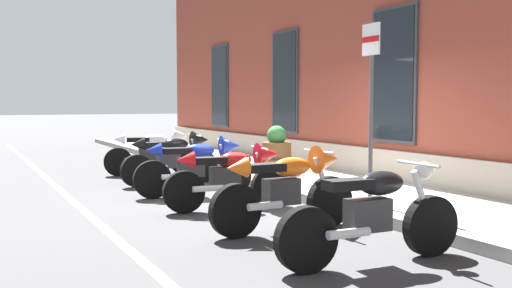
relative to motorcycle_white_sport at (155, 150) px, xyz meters
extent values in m
plane|color=#38383A|center=(3.88, 0.99, -0.56)|extent=(140.00, 140.00, 0.00)
cube|color=gray|center=(3.88, 2.20, -0.48)|extent=(29.95, 2.42, 0.15)
cube|color=silver|center=(3.88, -2.21, -0.55)|extent=(29.95, 0.12, 0.01)
cube|color=gray|center=(3.88, 3.37, -0.21)|extent=(23.95, 0.10, 0.70)
cube|color=#2D2D33|center=(-4.11, 3.39, 1.54)|extent=(1.22, 0.06, 2.52)
cube|color=black|center=(-4.11, 3.36, 1.54)|extent=(1.10, 0.03, 2.40)
cube|color=#2D2D33|center=(-0.12, 3.39, 1.54)|extent=(1.22, 0.06, 2.52)
cube|color=black|center=(-0.12, 3.36, 1.54)|extent=(1.10, 0.03, 2.40)
cube|color=#2D2D33|center=(3.88, 3.39, 1.54)|extent=(1.22, 0.06, 2.52)
cube|color=black|center=(3.88, 3.36, 1.54)|extent=(1.10, 0.03, 2.40)
cylinder|color=black|center=(0.12, 0.61, -0.25)|extent=(0.24, 0.63, 0.62)
cylinder|color=black|center=(-0.16, -0.77, -0.25)|extent=(0.24, 0.63, 0.62)
cylinder|color=silver|center=(0.10, 0.52, 0.01)|extent=(0.13, 0.32, 0.64)
cube|color=#28282B|center=(-0.03, -0.13, -0.07)|extent=(0.30, 0.48, 0.32)
ellipsoid|color=silver|center=(0.00, 0.02, 0.21)|extent=(0.36, 0.56, 0.24)
cube|color=black|center=(-0.07, -0.35, 0.22)|extent=(0.31, 0.51, 0.10)
cylinder|color=silver|center=(0.09, 0.44, 0.38)|extent=(0.61, 0.16, 0.04)
cylinder|color=silver|center=(0.03, -0.44, -0.20)|extent=(0.18, 0.46, 0.09)
cone|color=silver|center=(0.11, 0.57, 0.28)|extent=(0.42, 0.40, 0.36)
cone|color=silver|center=(-0.15, -0.75, 0.24)|extent=(0.29, 0.30, 0.24)
cylinder|color=black|center=(1.58, 0.50, -0.25)|extent=(0.14, 0.62, 0.62)
cylinder|color=black|center=(1.64, -0.86, -0.25)|extent=(0.14, 0.62, 0.62)
cylinder|color=silver|center=(1.59, 0.40, 0.01)|extent=(0.08, 0.32, 0.65)
cube|color=#28282B|center=(1.61, -0.23, -0.07)|extent=(0.24, 0.45, 0.32)
ellipsoid|color=black|center=(1.61, -0.08, 0.22)|extent=(0.28, 0.53, 0.24)
cube|color=black|center=(1.62, -0.46, 0.23)|extent=(0.24, 0.49, 0.10)
cylinder|color=silver|center=(1.59, 0.32, 0.39)|extent=(0.62, 0.06, 0.04)
cylinder|color=silver|center=(1.75, -0.53, -0.20)|extent=(0.11, 0.45, 0.09)
cone|color=black|center=(1.59, 0.45, 0.29)|extent=(0.37, 0.35, 0.36)
cone|color=black|center=(1.64, -0.84, 0.25)|extent=(0.25, 0.27, 0.24)
cylinder|color=black|center=(3.21, 0.41, -0.24)|extent=(0.20, 0.65, 0.64)
cylinder|color=black|center=(3.03, -0.99, -0.24)|extent=(0.20, 0.65, 0.64)
cylinder|color=silver|center=(3.19, 0.31, 0.01)|extent=(0.11, 0.32, 0.63)
cube|color=#28282B|center=(3.11, -0.34, -0.06)|extent=(0.27, 0.46, 0.32)
ellipsoid|color=#192D9E|center=(3.13, -0.19, 0.22)|extent=(0.32, 0.55, 0.24)
cube|color=black|center=(3.08, -0.57, 0.23)|extent=(0.28, 0.50, 0.10)
cylinder|color=silver|center=(3.18, 0.23, 0.39)|extent=(0.62, 0.11, 0.04)
cylinder|color=silver|center=(3.19, -0.65, -0.19)|extent=(0.15, 0.46, 0.09)
cone|color=#192D9E|center=(3.20, 0.36, 0.29)|extent=(0.40, 0.38, 0.36)
cone|color=#192D9E|center=(3.03, -0.97, 0.25)|extent=(0.27, 0.29, 0.24)
cylinder|color=black|center=(4.59, 0.39, -0.25)|extent=(0.18, 0.62, 0.61)
cylinder|color=black|center=(4.45, -0.96, -0.25)|extent=(0.18, 0.62, 0.61)
cylinder|color=silver|center=(4.58, 0.29, -0.01)|extent=(0.10, 0.31, 0.61)
cube|color=#28282B|center=(4.51, -0.34, -0.07)|extent=(0.26, 0.46, 0.32)
ellipsoid|color=red|center=(4.53, -0.19, 0.18)|extent=(0.31, 0.54, 0.24)
cube|color=black|center=(4.49, -0.57, 0.19)|extent=(0.27, 0.50, 0.10)
cylinder|color=silver|center=(4.57, 0.21, 0.35)|extent=(0.62, 0.10, 0.04)
cylinder|color=silver|center=(4.60, -0.65, -0.20)|extent=(0.14, 0.46, 0.09)
cone|color=red|center=(4.58, 0.34, 0.25)|extent=(0.39, 0.37, 0.36)
cone|color=red|center=(4.45, -0.94, 0.21)|extent=(0.27, 0.28, 0.24)
cylinder|color=black|center=(6.12, 0.42, -0.23)|extent=(0.14, 0.65, 0.65)
cylinder|color=black|center=(6.17, -0.95, -0.23)|extent=(0.14, 0.65, 0.65)
cylinder|color=silver|center=(6.13, 0.32, 0.03)|extent=(0.08, 0.32, 0.65)
cube|color=#28282B|center=(6.15, -0.32, -0.05)|extent=(0.23, 0.45, 0.32)
ellipsoid|color=orange|center=(6.14, -0.17, 0.24)|extent=(0.28, 0.53, 0.24)
cube|color=black|center=(6.15, -0.55, 0.25)|extent=(0.24, 0.49, 0.10)
cylinder|color=silver|center=(6.13, 0.24, 0.41)|extent=(0.62, 0.06, 0.04)
cylinder|color=silver|center=(6.28, -0.62, -0.18)|extent=(0.10, 0.45, 0.09)
cone|color=orange|center=(6.12, 0.37, 0.31)|extent=(0.37, 0.35, 0.36)
cone|color=orange|center=(6.17, -0.93, 0.27)|extent=(0.25, 0.27, 0.24)
cylinder|color=black|center=(7.81, 0.51, -0.24)|extent=(0.15, 0.64, 0.63)
cylinder|color=black|center=(7.73, -0.96, -0.24)|extent=(0.15, 0.64, 0.63)
cylinder|color=silver|center=(7.80, 0.41, 0.02)|extent=(0.09, 0.32, 0.66)
cube|color=#28282B|center=(7.77, -0.28, -0.06)|extent=(0.24, 0.45, 0.32)
ellipsoid|color=black|center=(7.77, -0.13, 0.24)|extent=(0.29, 0.53, 0.24)
cube|color=black|center=(7.75, -0.51, 0.25)|extent=(0.24, 0.49, 0.10)
cylinder|color=silver|center=(7.80, 0.33, 0.41)|extent=(0.62, 0.07, 0.04)
cylinder|color=silver|center=(7.87, -0.58, -0.19)|extent=(0.11, 0.45, 0.09)
sphere|color=silver|center=(7.80, 0.41, 0.34)|extent=(0.18, 0.18, 0.18)
cylinder|color=#4C4C51|center=(5.75, 1.37, 0.88)|extent=(0.06, 0.06, 2.57)
cube|color=white|center=(5.75, 1.35, 1.91)|extent=(0.36, 0.03, 0.44)
cube|color=red|center=(5.75, 1.33, 1.91)|extent=(0.36, 0.01, 0.08)
cylinder|color=brown|center=(2.01, 1.95, -0.09)|extent=(0.60, 0.60, 0.63)
cylinder|color=black|center=(2.01, 1.95, -0.09)|extent=(0.63, 0.63, 0.04)
sphere|color=#28602D|center=(2.01, 1.95, 0.37)|extent=(0.40, 0.40, 0.40)
camera|label=1|loc=(12.17, -3.79, 1.03)|focal=40.20mm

